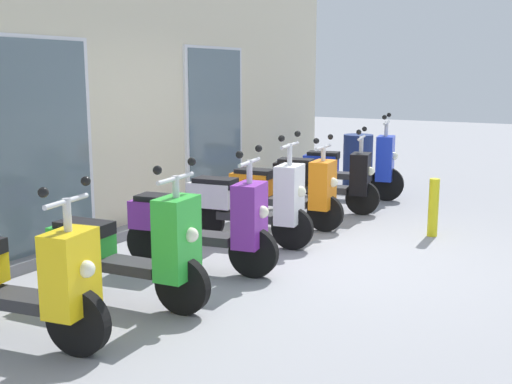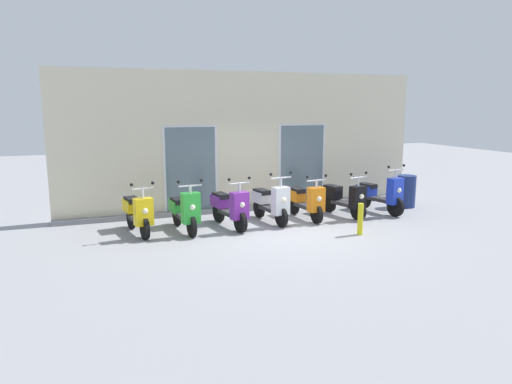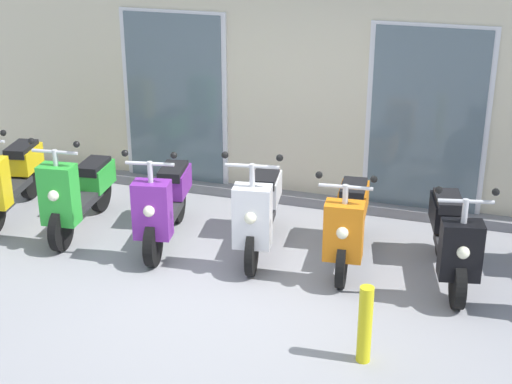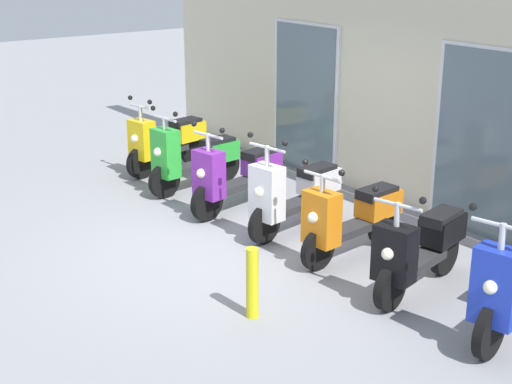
{
  "view_description": "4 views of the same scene",
  "coord_description": "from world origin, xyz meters",
  "px_view_note": "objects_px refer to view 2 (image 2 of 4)",
  "views": [
    {
      "loc": [
        -5.88,
        -2.69,
        1.93
      ],
      "look_at": [
        -0.21,
        0.67,
        0.68
      ],
      "focal_mm": 43.98,
      "sensor_mm": 36.0,
      "label": 1
    },
    {
      "loc": [
        -4.02,
        -9.38,
        2.8
      ],
      "look_at": [
        -0.49,
        0.45,
        0.86
      ],
      "focal_mm": 32.84,
      "sensor_mm": 36.0,
      "label": 2
    },
    {
      "loc": [
        2.33,
        -6.28,
        3.76
      ],
      "look_at": [
        0.09,
        0.6,
        0.82
      ],
      "focal_mm": 54.07,
      "sensor_mm": 36.0,
      "label": 3
    },
    {
      "loc": [
        6.62,
        -4.53,
        3.39
      ],
      "look_at": [
        0.16,
        0.24,
        0.68
      ],
      "focal_mm": 52.46,
      "sensor_mm": 36.0,
      "label": 4
    }
  ],
  "objects_px": {
    "scooter_black": "(344,198)",
    "scooter_white": "(271,202)",
    "scooter_green": "(184,210)",
    "scooter_orange": "(305,200)",
    "scooter_purple": "(229,207)",
    "trash_bin": "(406,191)",
    "curb_bollard": "(360,219)",
    "scooter_blue": "(381,194)",
    "scooter_yellow": "(137,212)"
  },
  "relations": [
    {
      "from": "scooter_black",
      "to": "curb_bollard",
      "type": "relative_size",
      "value": 2.2
    },
    {
      "from": "scooter_blue",
      "to": "trash_bin",
      "type": "distance_m",
      "value": 1.15
    },
    {
      "from": "scooter_black",
      "to": "scooter_white",
      "type": "bearing_deg",
      "value": 179.81
    },
    {
      "from": "scooter_blue",
      "to": "curb_bollard",
      "type": "distance_m",
      "value": 2.39
    },
    {
      "from": "scooter_black",
      "to": "curb_bollard",
      "type": "bearing_deg",
      "value": -108.43
    },
    {
      "from": "scooter_white",
      "to": "scooter_black",
      "type": "bearing_deg",
      "value": -0.19
    },
    {
      "from": "scooter_white",
      "to": "scooter_orange",
      "type": "relative_size",
      "value": 0.99
    },
    {
      "from": "scooter_purple",
      "to": "scooter_black",
      "type": "relative_size",
      "value": 1.04
    },
    {
      "from": "scooter_orange",
      "to": "scooter_green",
      "type": "bearing_deg",
      "value": -177.22
    },
    {
      "from": "scooter_blue",
      "to": "trash_bin",
      "type": "relative_size",
      "value": 1.83
    },
    {
      "from": "trash_bin",
      "to": "scooter_green",
      "type": "bearing_deg",
      "value": -175.71
    },
    {
      "from": "scooter_purple",
      "to": "scooter_black",
      "type": "bearing_deg",
      "value": 1.57
    },
    {
      "from": "scooter_white",
      "to": "scooter_orange",
      "type": "height_order",
      "value": "scooter_white"
    },
    {
      "from": "scooter_green",
      "to": "scooter_blue",
      "type": "bearing_deg",
      "value": 1.31
    },
    {
      "from": "scooter_yellow",
      "to": "scooter_orange",
      "type": "bearing_deg",
      "value": 0.09
    },
    {
      "from": "curb_bollard",
      "to": "scooter_white",
      "type": "bearing_deg",
      "value": 130.97
    },
    {
      "from": "scooter_purple",
      "to": "trash_bin",
      "type": "relative_size",
      "value": 1.79
    },
    {
      "from": "scooter_yellow",
      "to": "scooter_purple",
      "type": "distance_m",
      "value": 2.08
    },
    {
      "from": "scooter_white",
      "to": "trash_bin",
      "type": "height_order",
      "value": "scooter_white"
    },
    {
      "from": "scooter_orange",
      "to": "scooter_black",
      "type": "bearing_deg",
      "value": -3.33
    },
    {
      "from": "scooter_black",
      "to": "trash_bin",
      "type": "bearing_deg",
      "value": 9.95
    },
    {
      "from": "scooter_purple",
      "to": "scooter_blue",
      "type": "distance_m",
      "value": 4.19
    },
    {
      "from": "scooter_orange",
      "to": "scooter_white",
      "type": "bearing_deg",
      "value": -176.71
    },
    {
      "from": "scooter_white",
      "to": "trash_bin",
      "type": "xyz_separation_m",
      "value": [
        4.22,
        0.38,
        -0.06
      ]
    },
    {
      "from": "scooter_blue",
      "to": "scooter_green",
      "type": "bearing_deg",
      "value": -178.69
    },
    {
      "from": "scooter_white",
      "to": "trash_bin",
      "type": "relative_size",
      "value": 1.73
    },
    {
      "from": "scooter_green",
      "to": "trash_bin",
      "type": "height_order",
      "value": "scooter_green"
    },
    {
      "from": "scooter_black",
      "to": "scooter_blue",
      "type": "bearing_deg",
      "value": 1.65
    },
    {
      "from": "scooter_orange",
      "to": "trash_bin",
      "type": "xyz_separation_m",
      "value": [
        3.26,
        0.33,
        -0.03
      ]
    },
    {
      "from": "scooter_orange",
      "to": "scooter_blue",
      "type": "bearing_deg",
      "value": -0.77
    },
    {
      "from": "scooter_yellow",
      "to": "scooter_black",
      "type": "bearing_deg",
      "value": -0.62
    },
    {
      "from": "scooter_yellow",
      "to": "trash_bin",
      "type": "distance_m",
      "value": 7.36
    },
    {
      "from": "scooter_orange",
      "to": "trash_bin",
      "type": "bearing_deg",
      "value": 5.71
    },
    {
      "from": "scooter_purple",
      "to": "trash_bin",
      "type": "bearing_deg",
      "value": 5.1
    },
    {
      "from": "scooter_blue",
      "to": "scooter_white",
      "type": "bearing_deg",
      "value": -179.53
    },
    {
      "from": "scooter_yellow",
      "to": "scooter_black",
      "type": "distance_m",
      "value": 5.14
    },
    {
      "from": "curb_bollard",
      "to": "scooter_orange",
      "type": "bearing_deg",
      "value": 106.11
    },
    {
      "from": "trash_bin",
      "to": "curb_bollard",
      "type": "relative_size",
      "value": 1.28
    },
    {
      "from": "scooter_orange",
      "to": "scooter_blue",
      "type": "relative_size",
      "value": 0.96
    },
    {
      "from": "scooter_purple",
      "to": "curb_bollard",
      "type": "relative_size",
      "value": 2.28
    },
    {
      "from": "scooter_black",
      "to": "scooter_blue",
      "type": "distance_m",
      "value": 1.12
    },
    {
      "from": "scooter_purple",
      "to": "scooter_white",
      "type": "relative_size",
      "value": 1.04
    },
    {
      "from": "scooter_orange",
      "to": "trash_bin",
      "type": "distance_m",
      "value": 3.28
    },
    {
      "from": "scooter_purple",
      "to": "curb_bollard",
      "type": "xyz_separation_m",
      "value": [
        2.52,
        -1.58,
        -0.13
      ]
    },
    {
      "from": "scooter_green",
      "to": "scooter_white",
      "type": "bearing_deg",
      "value": 2.56
    },
    {
      "from": "scooter_green",
      "to": "scooter_orange",
      "type": "height_order",
      "value": "scooter_green"
    },
    {
      "from": "scooter_green",
      "to": "scooter_blue",
      "type": "height_order",
      "value": "scooter_blue"
    },
    {
      "from": "scooter_purple",
      "to": "trash_bin",
      "type": "distance_m",
      "value": 5.3
    },
    {
      "from": "scooter_black",
      "to": "scooter_orange",
      "type": "bearing_deg",
      "value": 176.67
    },
    {
      "from": "scooter_green",
      "to": "trash_bin",
      "type": "distance_m",
      "value": 6.36
    }
  ]
}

